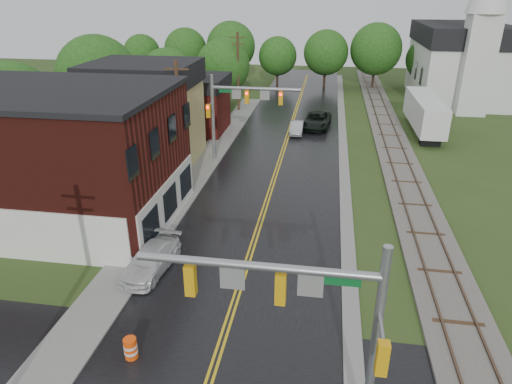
% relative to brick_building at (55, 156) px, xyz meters
% --- Properties ---
extents(main_road, '(10.00, 90.00, 0.02)m').
position_rel_brick_building_xyz_m(main_road, '(12.48, 15.00, -4.15)').
color(main_road, black).
rests_on(main_road, ground).
extents(curb_right, '(0.80, 70.00, 0.12)m').
position_rel_brick_building_xyz_m(curb_right, '(17.88, 20.00, -4.15)').
color(curb_right, gray).
rests_on(curb_right, ground).
extents(sidewalk_left, '(2.40, 50.00, 0.12)m').
position_rel_brick_building_xyz_m(sidewalk_left, '(6.28, 10.00, -4.15)').
color(sidewalk_left, gray).
rests_on(sidewalk_left, ground).
extents(brick_building, '(14.30, 10.30, 8.30)m').
position_rel_brick_building_xyz_m(brick_building, '(0.00, 0.00, 0.00)').
color(brick_building, '#4A150F').
rests_on(brick_building, ground).
extents(yellow_house, '(8.00, 7.00, 6.40)m').
position_rel_brick_building_xyz_m(yellow_house, '(1.48, 11.00, -0.95)').
color(yellow_house, tan).
rests_on(yellow_house, ground).
extents(darkred_building, '(7.00, 6.00, 4.40)m').
position_rel_brick_building_xyz_m(darkred_building, '(2.48, 20.00, -1.95)').
color(darkred_building, '#3F0F0C').
rests_on(darkred_building, ground).
extents(church, '(10.40, 18.40, 20.00)m').
position_rel_brick_building_xyz_m(church, '(32.48, 38.74, 1.68)').
color(church, silver).
rests_on(church, ground).
extents(railroad, '(3.20, 80.00, 0.30)m').
position_rel_brick_building_xyz_m(railroad, '(22.48, 20.00, -4.05)').
color(railroad, '#59544C').
rests_on(railroad, ground).
extents(traffic_signal_near, '(7.34, 0.30, 7.20)m').
position_rel_brick_building_xyz_m(traffic_signal_near, '(15.96, -13.00, 0.82)').
color(traffic_signal_near, gray).
rests_on(traffic_signal_near, ground).
extents(traffic_signal_far, '(7.34, 0.43, 7.20)m').
position_rel_brick_building_xyz_m(traffic_signal_far, '(9.01, 12.00, 0.82)').
color(traffic_signal_far, gray).
rests_on(traffic_signal_far, ground).
extents(utility_pole_b, '(1.80, 0.28, 9.00)m').
position_rel_brick_building_xyz_m(utility_pole_b, '(5.68, 7.00, 0.57)').
color(utility_pole_b, '#382616').
rests_on(utility_pole_b, ground).
extents(utility_pole_c, '(1.80, 0.28, 9.00)m').
position_rel_brick_building_xyz_m(utility_pole_c, '(5.68, 29.00, 0.57)').
color(utility_pole_c, '#382616').
rests_on(utility_pole_c, ground).
extents(tree_left_a, '(6.80, 6.80, 8.67)m').
position_rel_brick_building_xyz_m(tree_left_a, '(-7.36, 6.90, 0.96)').
color(tree_left_a, black).
rests_on(tree_left_a, ground).
extents(tree_left_b, '(7.60, 7.60, 9.69)m').
position_rel_brick_building_xyz_m(tree_left_b, '(-5.36, 16.90, 1.57)').
color(tree_left_b, black).
rests_on(tree_left_b, ground).
extents(tree_left_c, '(6.00, 6.00, 7.65)m').
position_rel_brick_building_xyz_m(tree_left_c, '(-1.36, 24.90, 0.36)').
color(tree_left_c, black).
rests_on(tree_left_c, ground).
extents(tree_left_e, '(6.40, 6.40, 8.16)m').
position_rel_brick_building_xyz_m(tree_left_e, '(3.64, 30.90, 0.66)').
color(tree_left_e, black).
rests_on(tree_left_e, ground).
extents(suv_dark, '(3.19, 5.93, 1.58)m').
position_rel_brick_building_xyz_m(suv_dark, '(15.18, 23.14, -3.36)').
color(suv_dark, black).
rests_on(suv_dark, ground).
extents(sedan_silver, '(1.28, 3.64, 1.20)m').
position_rel_brick_building_xyz_m(sedan_silver, '(13.28, 20.73, -3.55)').
color(sedan_silver, '#A3A3A8').
rests_on(sedan_silver, ground).
extents(pickup_white, '(2.35, 4.67, 1.30)m').
position_rel_brick_building_xyz_m(pickup_white, '(7.68, -5.00, -3.50)').
color(pickup_white, silver).
rests_on(pickup_white, ground).
extents(semi_trailer, '(2.50, 11.11, 3.57)m').
position_rel_brick_building_xyz_m(semi_trailer, '(25.91, 23.14, -2.01)').
color(semi_trailer, black).
rests_on(semi_trailer, ground).
extents(construction_barrel, '(0.65, 0.65, 0.94)m').
position_rel_brick_building_xyz_m(construction_barrel, '(9.11, -11.00, -3.68)').
color(construction_barrel, '#FB4A0B').
rests_on(construction_barrel, ground).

